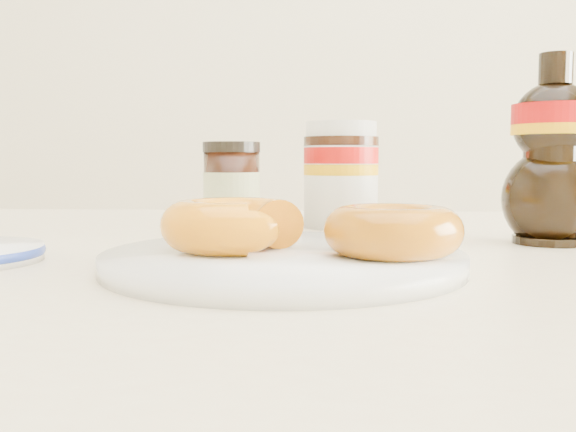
# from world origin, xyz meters

# --- Properties ---
(dining_table) EXTENTS (1.40, 0.90, 0.75)m
(dining_table) POSITION_xyz_m (0.00, 0.10, 0.67)
(dining_table) COLOR beige
(dining_table) RESTS_ON ground
(plate) EXTENTS (0.27, 0.27, 0.01)m
(plate) POSITION_xyz_m (-0.05, -0.00, 0.76)
(plate) COLOR white
(plate) RESTS_ON dining_table
(donut_bitten) EXTENTS (0.13, 0.13, 0.04)m
(donut_bitten) POSITION_xyz_m (-0.09, 0.00, 0.78)
(donut_bitten) COLOR orange
(donut_bitten) RESTS_ON plate
(donut_whole) EXTENTS (0.12, 0.12, 0.03)m
(donut_whole) POSITION_xyz_m (0.03, -0.01, 0.78)
(donut_whole) COLOR #A2610A
(donut_whole) RESTS_ON plate
(nutella_jar) EXTENTS (0.09, 0.09, 0.13)m
(nutella_jar) POSITION_xyz_m (-0.00, 0.30, 0.82)
(nutella_jar) COLOR white
(nutella_jar) RESTS_ON dining_table
(syrup_bottle) EXTENTS (0.10, 0.09, 0.18)m
(syrup_bottle) POSITION_xyz_m (0.20, 0.16, 0.84)
(syrup_bottle) COLOR black
(syrup_bottle) RESTS_ON dining_table
(dark_jar) EXTENTS (0.06, 0.06, 0.10)m
(dark_jar) POSITION_xyz_m (-0.12, 0.22, 0.80)
(dark_jar) COLOR black
(dark_jar) RESTS_ON dining_table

